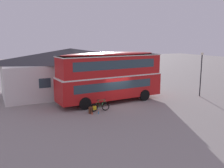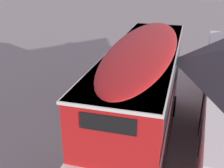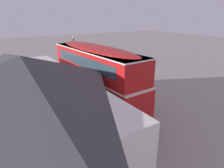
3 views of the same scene
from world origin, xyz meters
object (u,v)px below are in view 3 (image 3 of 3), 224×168
Objects in this scene: double_decker_bus at (97,73)px; touring_bicycle at (136,102)px; water_bottle_red_squeeze at (150,107)px; street_lamp at (74,51)px; backpack_on_ground at (146,106)px; water_bottle_blue_sports at (144,104)px.

touring_bicycle is (-2.19, -2.37, -2.27)m from double_decker_bus.
street_lamp reaches higher than water_bottle_red_squeeze.
backpack_on_ground is at bearing -161.46° from touring_bicycle.
double_decker_bus is at bearing 44.72° from water_bottle_red_squeeze.
double_decker_bus is 46.70× the size of water_bottle_blue_sports.
street_lamp is (12.69, 0.76, 2.58)m from backpack_on_ground.
double_decker_bus is 5.03m from water_bottle_red_squeeze.
double_decker_bus is at bearing 168.79° from street_lamp.
touring_bicycle is 6.45× the size of water_bottle_red_squeeze.
street_lamp is at bearing 5.23° from water_bottle_blue_sports.
backpack_on_ground is 12.97m from street_lamp.
water_bottle_blue_sports is at bearing -116.52° from touring_bicycle.
backpack_on_ground reaches higher than water_bottle_red_squeeze.
water_bottle_red_squeeze is 0.06× the size of street_lamp.
street_lamp reaches higher than backpack_on_ground.
water_bottle_blue_sports is 0.05× the size of street_lamp.
touring_bicycle is 7.59× the size of water_bottle_blue_sports.
water_bottle_red_squeeze is at bearing -135.28° from double_decker_bus.
backpack_on_ground is at bearing -138.93° from double_decker_bus.
street_lamp is (9.63, -1.91, 0.23)m from double_decker_bus.
water_bottle_blue_sports is 0.59m from water_bottle_red_squeeze.
street_lamp is (12.72, 1.16, 2.75)m from water_bottle_red_squeeze.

